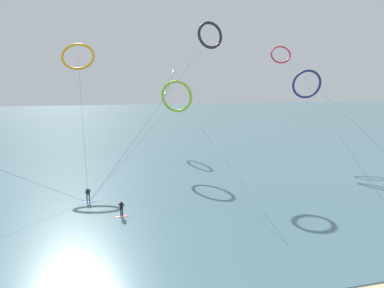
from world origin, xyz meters
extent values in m
cube|color=#476B75|center=(0.00, 104.93, 0.04)|extent=(400.00, 200.00, 0.08)
ellipsoid|color=#2647B7|center=(-10.61, 26.02, 0.11)|extent=(1.40, 0.40, 0.06)
cylinder|color=#1E2823|center=(-10.47, 25.99, 0.54)|extent=(0.12, 0.12, 0.80)
cylinder|color=#1E2823|center=(-10.74, 26.06, 0.54)|extent=(0.12, 0.12, 0.80)
cube|color=#1E2823|center=(-10.61, 26.02, 1.25)|extent=(0.36, 0.27, 0.62)
sphere|color=tan|center=(-10.61, 26.02, 1.67)|extent=(0.22, 0.22, 0.22)
cylinder|color=#1E2823|center=(-10.39, 26.09, 1.30)|extent=(0.21, 0.51, 0.39)
cylinder|color=#1E2823|center=(-10.82, 26.20, 1.30)|extent=(0.21, 0.51, 0.39)
ellipsoid|color=#EA7260|center=(-7.10, 20.76, 0.11)|extent=(1.40, 0.40, 0.06)
cylinder|color=black|center=(-7.02, 20.88, 0.54)|extent=(0.12, 0.12, 0.80)
cylinder|color=black|center=(-7.18, 20.65, 0.54)|extent=(0.12, 0.12, 0.80)
cube|color=black|center=(-7.10, 20.76, 1.25)|extent=(0.35, 0.38, 0.62)
sphere|color=tan|center=(-7.10, 20.76, 1.67)|extent=(0.22, 0.22, 0.22)
cylinder|color=black|center=(-6.97, 21.06, 1.30)|extent=(0.46, 0.36, 0.39)
cylinder|color=black|center=(-7.23, 20.70, 1.30)|extent=(0.46, 0.36, 0.39)
torus|color=red|center=(24.96, 49.10, 18.82)|extent=(4.27, 2.99, 3.55)
cylinder|color=#3F3F3F|center=(24.44, 29.46, 9.34)|extent=(1.06, 39.29, 18.70)
torus|color=navy|center=(23.72, 37.73, 13.25)|extent=(4.15, 4.71, 4.74)
cylinder|color=#3F3F3F|center=(21.31, 25.39, 6.53)|extent=(4.85, 24.69, 13.08)
cylinder|color=#3F3F3F|center=(-18.61, 23.76, 4.91)|extent=(16.02, 4.56, 9.84)
torus|color=orange|center=(-12.18, 44.33, 17.47)|extent=(5.38, 3.67, 4.43)
cylinder|color=#3F3F3F|center=(-11.39, 35.18, 8.64)|extent=(1.60, 18.32, 17.29)
torus|color=#8CC62D|center=(2.37, 39.38, 11.35)|extent=(5.00, 3.59, 5.03)
cylinder|color=#3F3F3F|center=(-4.12, 32.70, 5.57)|extent=(13.00, 13.38, 11.16)
torus|color=silver|center=(4.04, 55.42, 13.38)|extent=(2.93, 5.71, 5.29)
cylinder|color=#3F3F3F|center=(5.06, 33.16, 6.59)|extent=(2.06, 44.53, 13.19)
torus|color=black|center=(7.63, 39.24, 20.59)|extent=(4.36, 1.93, 4.23)
cylinder|color=#3F3F3F|center=(-1.49, 32.63, 10.19)|extent=(18.27, 13.25, 20.39)
camera|label=1|loc=(-7.96, -12.24, 13.35)|focal=31.61mm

